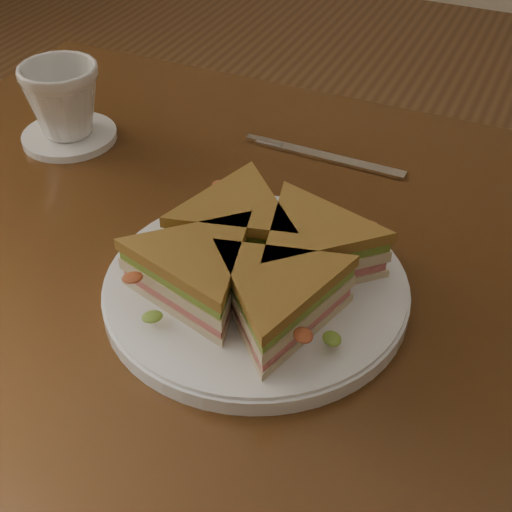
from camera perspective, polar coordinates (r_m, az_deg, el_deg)
The scene contains 8 objects.
table at distance 0.79m, azimuth 4.40°, elevation -7.31°, with size 1.20×0.80×0.75m.
plate at distance 0.70m, azimuth -0.00°, elevation -2.67°, with size 0.30×0.30×0.02m, color white.
sandwich_wedges at distance 0.68m, azimuth 0.00°, elevation -0.33°, with size 0.30×0.30×0.06m.
crisps_mound at distance 0.68m, azimuth 0.00°, elevation -0.59°, with size 0.09×0.09×0.05m, color #B96D17, non-canonical shape.
spoon at distance 0.82m, azimuth -1.74°, elevation 3.92°, with size 0.18×0.04×0.01m.
knife at distance 0.92m, azimuth 4.98°, elevation 8.02°, with size 0.22×0.02×0.00m.
saucer at distance 0.98m, azimuth -14.68°, elevation 9.27°, with size 0.12×0.12×0.01m, color white.
coffee_cup at distance 0.96m, azimuth -15.18°, elevation 11.93°, with size 0.10×0.10×0.09m, color white.
Camera 1 is at (0.17, -0.52, 1.22)m, focal length 50.00 mm.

